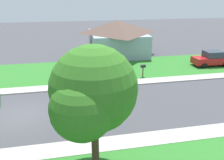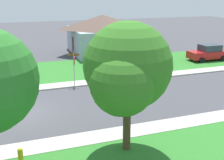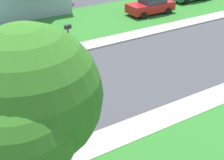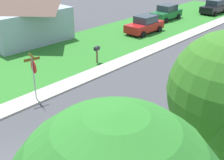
# 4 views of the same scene
# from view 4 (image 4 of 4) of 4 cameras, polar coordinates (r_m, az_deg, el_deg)

# --- Properties ---
(sidewalk_west) EXTENTS (1.40, 56.00, 0.10)m
(sidewalk_west) POSITION_cam_4_polar(r_m,az_deg,el_deg) (22.96, 1.46, 3.25)
(sidewalk_west) COLOR #ADA89E
(sidewalk_west) RESTS_ON ground
(lawn_west) EXTENTS (8.00, 56.00, 0.08)m
(lawn_west) POSITION_cam_4_polar(r_m,az_deg,el_deg) (26.07, -6.46, 5.69)
(lawn_west) COLOR #2D7528
(lawn_west) RESTS_ON ground
(stop_sign_far_corner) EXTENTS (0.90, 0.90, 2.77)m
(stop_sign_far_corner) POSITION_cam_4_polar(r_m,az_deg,el_deg) (17.43, -14.49, 1.90)
(stop_sign_far_corner) COLOR #9E9EA3
(stop_sign_far_corner) RESTS_ON ground
(car_green_driveway_right) EXTENTS (2.05, 4.30, 1.76)m
(car_green_driveway_right) POSITION_cam_4_polar(r_m,az_deg,el_deg) (36.84, 10.15, 12.33)
(car_green_driveway_right) COLOR #1E6033
(car_green_driveway_right) RESTS_ON ground
(car_red_far_down_street) EXTENTS (2.09, 4.33, 1.76)m
(car_red_far_down_street) POSITION_cam_4_polar(r_m,az_deg,el_deg) (30.86, 6.16, 10.27)
(car_red_far_down_street) COLOR red
(car_red_far_down_street) RESTS_ON ground
(car_black_across_road) EXTENTS (2.14, 4.36, 1.76)m
(car_black_across_road) POSITION_cam_4_polar(r_m,az_deg,el_deg) (41.73, 18.62, 12.86)
(car_black_across_road) COLOR black
(car_black_across_road) RESTS_ON ground
(house_left_setback) EXTENTS (9.29, 8.14, 4.60)m
(house_left_setback) POSITION_cam_4_polar(r_m,az_deg,el_deg) (30.13, -17.81, 11.86)
(house_left_setback) COLOR #93A3B2
(house_left_setback) RESTS_ON ground
(mailbox) EXTENTS (0.31, 0.51, 1.31)m
(mailbox) POSITION_cam_4_polar(r_m,az_deg,el_deg) (22.66, -2.85, 5.52)
(mailbox) COLOR brown
(mailbox) RESTS_ON ground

